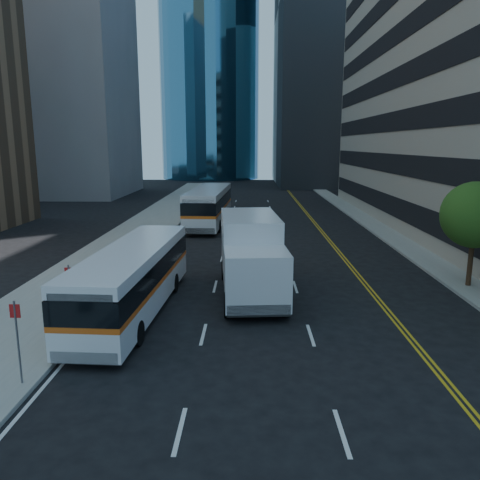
{
  "coord_description": "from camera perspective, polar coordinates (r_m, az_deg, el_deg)",
  "views": [
    {
      "loc": [
        -1.79,
        -14.36,
        6.95
      ],
      "look_at": [
        -2.21,
        5.92,
        2.8
      ],
      "focal_mm": 35.0,
      "sensor_mm": 36.0,
      "label": 1
    }
  ],
  "objects": [
    {
      "name": "box_truck",
      "position": [
        21.77,
        1.36,
        -1.79
      ],
      "size": [
        3.19,
        7.8,
        3.65
      ],
      "rotation": [
        0.0,
        0.0,
        0.08
      ],
      "color": "silver",
      "rests_on": "ground"
    },
    {
      "name": "midrise_west",
      "position": [
        72.12,
        -21.39,
        19.22
      ],
      "size": [
        18.0,
        18.0,
        35.0
      ],
      "primitive_type": "cube",
      "color": "gray",
      "rests_on": "ground"
    },
    {
      "name": "office_tower_north",
      "position": [
        91.55,
        15.17,
        25.78
      ],
      "size": [
        30.0,
        28.0,
        60.0
      ],
      "primitive_type": "cube",
      "color": "gray",
      "rests_on": "ground"
    },
    {
      "name": "ground",
      "position": [
        16.05,
        7.72,
        -14.21
      ],
      "size": [
        160.0,
        160.0,
        0.0
      ],
      "primitive_type": "plane",
      "color": "black",
      "rests_on": "ground"
    },
    {
      "name": "bus_rear",
      "position": [
        41.11,
        -3.77,
        4.27
      ],
      "size": [
        3.31,
        12.52,
        3.2
      ],
      "rotation": [
        0.0,
        0.0,
        -0.05
      ],
      "color": "silver",
      "rests_on": "ground"
    },
    {
      "name": "sidewalk_west",
      "position": [
        40.89,
        -11.13,
        1.67
      ],
      "size": [
        5.0,
        90.0,
        0.15
      ],
      "primitive_type": "cube",
      "color": "gray",
      "rests_on": "ground"
    },
    {
      "name": "bus_front",
      "position": [
        20.0,
        -12.81,
        -4.48
      ],
      "size": [
        2.91,
        10.93,
        2.79
      ],
      "rotation": [
        0.0,
        0.0,
        -0.05
      ],
      "color": "white",
      "rests_on": "ground"
    },
    {
      "name": "street_tree",
      "position": [
        25.05,
        26.73,
        2.73
      ],
      "size": [
        3.2,
        3.2,
        5.1
      ],
      "color": "#332114",
      "rests_on": "sidewalk_east"
    },
    {
      "name": "sidewalk_east",
      "position": [
        41.39,
        16.29,
        1.53
      ],
      "size": [
        2.0,
        90.0,
        0.15
      ],
      "primitive_type": "cube",
      "color": "gray",
      "rests_on": "ground"
    }
  ]
}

